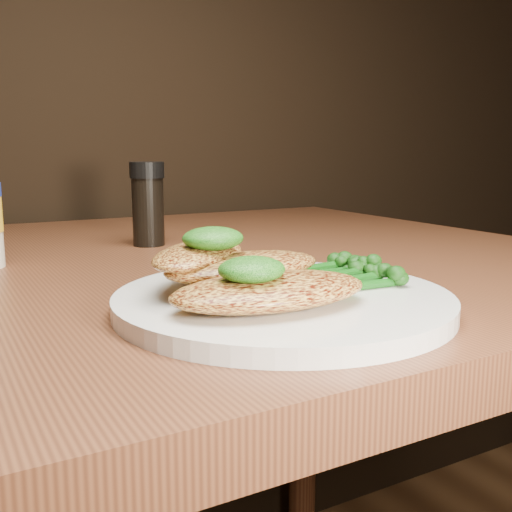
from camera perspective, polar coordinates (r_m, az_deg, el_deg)
plate at (r=0.45m, az=2.58°, el=-4.31°), size 0.25×0.25×0.01m
chicken_front at (r=0.41m, az=1.38°, el=-3.33°), size 0.15×0.08×0.02m
chicken_mid at (r=0.45m, az=-1.17°, el=-1.00°), size 0.13×0.07×0.02m
chicken_back at (r=0.46m, az=-5.48°, el=0.10°), size 0.12×0.12×0.02m
pesto_front at (r=0.39m, az=-0.43°, el=-1.29°), size 0.05×0.04×0.02m
pesto_back at (r=0.45m, az=-4.14°, el=1.69°), size 0.05×0.05×0.02m
broccolini_bundle at (r=0.48m, az=6.80°, el=-1.61°), size 0.14×0.11×0.02m
pepper_grinder at (r=0.76m, az=-10.27°, el=4.89°), size 0.05×0.05×0.10m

